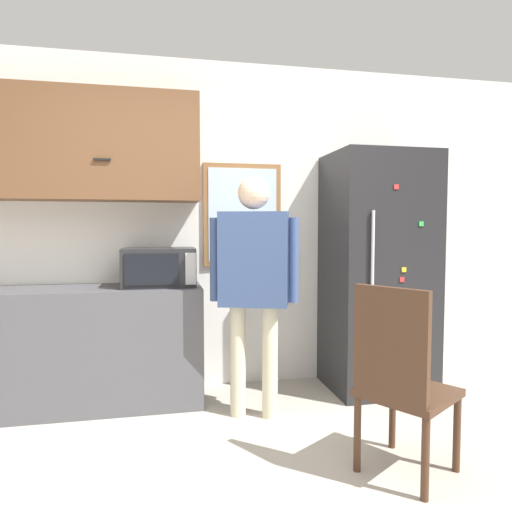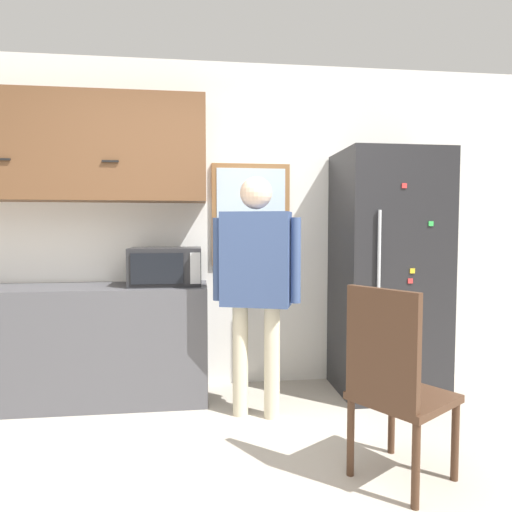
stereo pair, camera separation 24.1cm
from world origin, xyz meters
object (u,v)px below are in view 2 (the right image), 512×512
microwave (166,266)px  chair (393,380)px  refrigerator (387,273)px  person (256,271)px

microwave → chair: microwave is taller
refrigerator → chair: refrigerator is taller
person → refrigerator: bearing=36.6°
microwave → chair: size_ratio=0.52×
chair → microwave: bearing=9.2°
person → chair: person is taller
person → chair: 1.21m
chair → person: bearing=-0.8°
microwave → person: (0.65, -0.43, -0.00)m
refrigerator → chair: 1.46m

